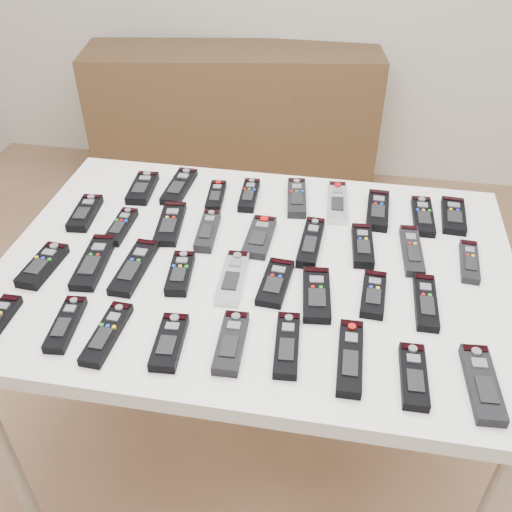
% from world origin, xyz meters
% --- Properties ---
extents(ground, '(4.00, 4.00, 0.00)m').
position_xyz_m(ground, '(0.00, 0.00, 0.00)').
color(ground, brown).
rests_on(ground, ground).
extents(table, '(1.25, 0.88, 0.78)m').
position_xyz_m(table, '(-0.08, 0.09, 0.72)').
color(table, white).
rests_on(table, ground).
extents(sideboard, '(1.52, 0.61, 0.74)m').
position_xyz_m(sideboard, '(-0.50, 1.78, 0.37)').
color(sideboard, '#46361C').
rests_on(sideboard, ground).
extents(remote_0, '(0.07, 0.16, 0.02)m').
position_xyz_m(remote_0, '(-0.46, 0.36, 0.79)').
color(remote_0, black).
rests_on(remote_0, table).
extents(remote_1, '(0.06, 0.19, 0.02)m').
position_xyz_m(remote_1, '(-0.36, 0.39, 0.79)').
color(remote_1, black).
rests_on(remote_1, table).
extents(remote_2, '(0.06, 0.15, 0.02)m').
position_xyz_m(remote_2, '(-0.25, 0.36, 0.79)').
color(remote_2, black).
rests_on(remote_2, table).
extents(remote_3, '(0.05, 0.16, 0.02)m').
position_xyz_m(remote_3, '(-0.15, 0.38, 0.79)').
color(remote_3, black).
rests_on(remote_3, table).
extents(remote_4, '(0.07, 0.19, 0.02)m').
position_xyz_m(remote_4, '(-0.02, 0.39, 0.79)').
color(remote_4, black).
rests_on(remote_4, table).
extents(remote_5, '(0.06, 0.19, 0.02)m').
position_xyz_m(remote_5, '(0.10, 0.38, 0.79)').
color(remote_5, '#B7B7BC').
rests_on(remote_5, table).
extents(remote_6, '(0.06, 0.18, 0.02)m').
position_xyz_m(remote_6, '(0.21, 0.36, 0.79)').
color(remote_6, black).
rests_on(remote_6, table).
extents(remote_7, '(0.06, 0.18, 0.02)m').
position_xyz_m(remote_7, '(0.33, 0.36, 0.79)').
color(remote_7, black).
rests_on(remote_7, table).
extents(remote_8, '(0.07, 0.17, 0.02)m').
position_xyz_m(remote_8, '(0.41, 0.38, 0.79)').
color(remote_8, black).
rests_on(remote_8, table).
extents(remote_9, '(0.07, 0.16, 0.02)m').
position_xyz_m(remote_9, '(-0.58, 0.21, 0.79)').
color(remote_9, black).
rests_on(remote_9, table).
extents(remote_10, '(0.04, 0.15, 0.02)m').
position_xyz_m(remote_10, '(-0.46, 0.17, 0.79)').
color(remote_10, black).
rests_on(remote_10, table).
extents(remote_11, '(0.08, 0.19, 0.02)m').
position_xyz_m(remote_11, '(-0.33, 0.20, 0.79)').
color(remote_11, black).
rests_on(remote_11, table).
extents(remote_12, '(0.06, 0.17, 0.02)m').
position_xyz_m(remote_12, '(-0.23, 0.19, 0.79)').
color(remote_12, black).
rests_on(remote_12, table).
extents(remote_13, '(0.07, 0.17, 0.02)m').
position_xyz_m(remote_13, '(-0.09, 0.18, 0.79)').
color(remote_13, black).
rests_on(remote_13, table).
extents(remote_14, '(0.06, 0.20, 0.02)m').
position_xyz_m(remote_14, '(0.04, 0.18, 0.79)').
color(remote_14, black).
rests_on(remote_14, table).
extents(remote_15, '(0.06, 0.17, 0.02)m').
position_xyz_m(remote_15, '(0.17, 0.19, 0.79)').
color(remote_15, black).
rests_on(remote_15, table).
extents(remote_16, '(0.06, 0.19, 0.02)m').
position_xyz_m(remote_16, '(0.29, 0.19, 0.79)').
color(remote_16, black).
rests_on(remote_16, table).
extents(remote_17, '(0.05, 0.16, 0.02)m').
position_xyz_m(remote_17, '(0.43, 0.17, 0.79)').
color(remote_17, black).
rests_on(remote_17, table).
extents(remote_18, '(0.07, 0.16, 0.02)m').
position_xyz_m(remote_18, '(-0.58, -0.02, 0.79)').
color(remote_18, black).
rests_on(remote_18, table).
extents(remote_19, '(0.08, 0.21, 0.02)m').
position_xyz_m(remote_19, '(-0.47, 0.01, 0.79)').
color(remote_19, black).
rests_on(remote_19, table).
extents(remote_20, '(0.06, 0.20, 0.02)m').
position_xyz_m(remote_20, '(-0.36, 0.01, 0.79)').
color(remote_20, black).
rests_on(remote_20, table).
extents(remote_21, '(0.07, 0.15, 0.02)m').
position_xyz_m(remote_21, '(-0.25, 0.01, 0.79)').
color(remote_21, black).
rests_on(remote_21, table).
extents(remote_22, '(0.06, 0.19, 0.02)m').
position_xyz_m(remote_22, '(-0.12, 0.01, 0.79)').
color(remote_22, '#B7B7BC').
rests_on(remote_22, table).
extents(remote_23, '(0.07, 0.16, 0.02)m').
position_xyz_m(remote_23, '(-0.02, 0.01, 0.79)').
color(remote_23, black).
rests_on(remote_23, table).
extents(remote_24, '(0.08, 0.18, 0.02)m').
position_xyz_m(remote_24, '(0.08, -0.01, 0.79)').
color(remote_24, black).
rests_on(remote_24, table).
extents(remote_25, '(0.06, 0.15, 0.02)m').
position_xyz_m(remote_25, '(0.20, 0.01, 0.79)').
color(remote_25, black).
rests_on(remote_25, table).
extents(remote_26, '(0.05, 0.18, 0.02)m').
position_xyz_m(remote_26, '(0.32, 0.01, 0.79)').
color(remote_26, black).
rests_on(remote_26, table).
extents(remote_28, '(0.06, 0.16, 0.02)m').
position_xyz_m(remote_28, '(-0.44, -0.20, 0.79)').
color(remote_28, black).
rests_on(remote_28, table).
extents(remote_29, '(0.05, 0.18, 0.02)m').
position_xyz_m(remote_29, '(-0.34, -0.21, 0.79)').
color(remote_29, black).
rests_on(remote_29, table).
extents(remote_30, '(0.07, 0.15, 0.02)m').
position_xyz_m(remote_30, '(-0.21, -0.21, 0.79)').
color(remote_30, black).
rests_on(remote_30, table).
extents(remote_31, '(0.06, 0.17, 0.02)m').
position_xyz_m(remote_31, '(-0.08, -0.19, 0.79)').
color(remote_31, black).
rests_on(remote_31, table).
extents(remote_32, '(0.06, 0.18, 0.02)m').
position_xyz_m(remote_32, '(0.03, -0.18, 0.79)').
color(remote_32, black).
rests_on(remote_32, table).
extents(remote_33, '(0.05, 0.19, 0.02)m').
position_xyz_m(remote_33, '(0.16, -0.19, 0.79)').
color(remote_33, black).
rests_on(remote_33, table).
extents(remote_34, '(0.05, 0.16, 0.02)m').
position_xyz_m(remote_34, '(0.28, -0.22, 0.79)').
color(remote_34, black).
rests_on(remote_34, table).
extents(remote_35, '(0.07, 0.19, 0.02)m').
position_xyz_m(remote_35, '(0.41, -0.21, 0.79)').
color(remote_35, black).
rests_on(remote_35, table).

